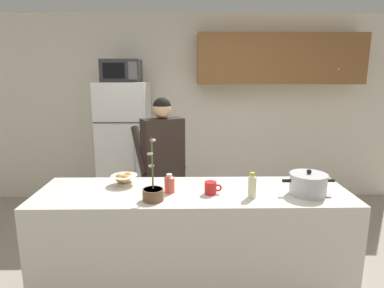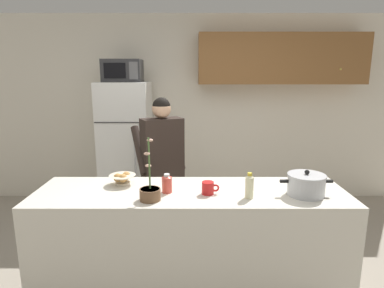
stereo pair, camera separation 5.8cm
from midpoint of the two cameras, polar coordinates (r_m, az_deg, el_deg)
back_wall_unit at (r=4.64m, az=2.39°, el=7.81°), size 6.00×0.48×2.60m
kitchen_island at (r=2.72m, az=-0.44°, el=-17.34°), size 2.40×0.68×0.92m
refrigerator at (r=4.40m, az=-12.02°, el=-0.51°), size 0.64×0.68×1.70m
microwave at (r=4.28m, az=-12.67°, el=12.47°), size 0.48×0.37×0.28m
person_near_pot at (r=3.27m, az=-5.70°, el=-2.40°), size 0.59×0.55×1.58m
cooking_pot at (r=2.57m, az=19.14°, el=-6.67°), size 0.39×0.28×0.20m
coffee_mug at (r=2.45m, az=2.66°, el=-7.72°), size 0.13×0.09×0.10m
bread_bowl at (r=2.70m, az=-12.45°, el=-6.03°), size 0.22×0.22×0.10m
bottle_near_edge at (r=2.39m, az=9.85°, el=-7.20°), size 0.06×0.06×0.19m
bottle_mid_counter at (r=2.47m, az=-4.67°, el=-6.93°), size 0.08×0.08×0.15m
potted_orchid at (r=2.34m, az=-7.59°, el=-8.40°), size 0.15×0.15×0.46m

